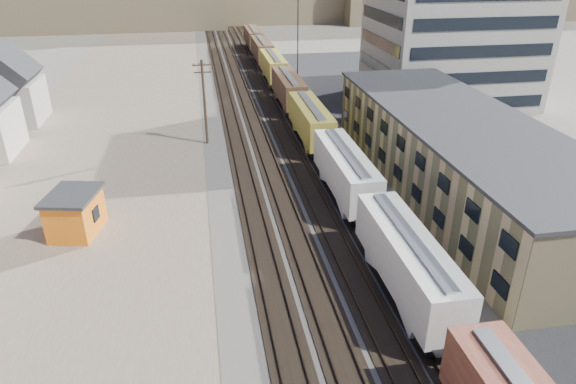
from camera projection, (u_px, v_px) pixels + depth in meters
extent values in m
cube|color=#4C4742|center=(268.00, 119.00, 70.28)|extent=(18.00, 200.00, 0.06)
cube|color=#6F5F4C|center=(106.00, 156.00, 58.33)|extent=(24.00, 180.00, 0.03)
cube|color=#232326|center=(470.00, 148.00, 60.40)|extent=(26.00, 120.00, 0.04)
cube|color=black|center=(232.00, 121.00, 69.47)|extent=(2.60, 200.00, 0.08)
cube|color=#38281E|center=(226.00, 120.00, 69.31)|extent=(0.08, 200.00, 0.16)
cube|color=#38281E|center=(237.00, 120.00, 69.53)|extent=(0.08, 200.00, 0.16)
cube|color=black|center=(254.00, 120.00, 69.94)|extent=(2.60, 200.00, 0.08)
cube|color=#38281E|center=(248.00, 119.00, 69.77)|extent=(0.08, 200.00, 0.16)
cube|color=#38281E|center=(259.00, 118.00, 70.00)|extent=(0.08, 200.00, 0.16)
cube|color=black|center=(275.00, 118.00, 70.40)|extent=(2.60, 200.00, 0.08)
cube|color=#38281E|center=(270.00, 118.00, 70.24)|extent=(0.08, 200.00, 0.16)
cube|color=#38281E|center=(280.00, 117.00, 70.46)|extent=(0.08, 200.00, 0.16)
cube|color=black|center=(295.00, 117.00, 70.84)|extent=(2.60, 200.00, 0.08)
cube|color=#38281E|center=(290.00, 117.00, 70.67)|extent=(0.08, 200.00, 0.16)
cube|color=#38281E|center=(300.00, 116.00, 70.89)|extent=(0.08, 200.00, 0.16)
cube|color=black|center=(436.00, 336.00, 30.45)|extent=(2.20, 2.20, 0.90)
cube|color=black|center=(380.00, 247.00, 39.44)|extent=(2.20, 2.20, 0.90)
cube|color=silver|center=(408.00, 259.00, 34.01)|extent=(3.00, 13.34, 3.40)
cube|color=#B7B7B2|center=(410.00, 236.00, 33.23)|extent=(0.90, 12.32, 0.16)
cube|color=black|center=(360.00, 216.00, 43.92)|extent=(2.20, 2.20, 0.90)
cube|color=black|center=(331.00, 169.00, 52.91)|extent=(2.20, 2.20, 0.90)
cube|color=silver|center=(345.00, 170.00, 47.47)|extent=(3.00, 13.34, 3.40)
cube|color=#B7B7B2|center=(346.00, 152.00, 46.70)|extent=(0.90, 12.32, 0.16)
cube|color=black|center=(320.00, 152.00, 57.38)|extent=(2.20, 2.20, 0.90)
cube|color=black|center=(302.00, 123.00, 66.38)|extent=(2.20, 2.20, 0.90)
cube|color=#B0982E|center=(311.00, 119.00, 60.94)|extent=(3.00, 13.34, 3.40)
cube|color=#B7B7B2|center=(311.00, 105.00, 60.16)|extent=(0.90, 12.33, 0.16)
cube|color=black|center=(295.00, 112.00, 70.85)|extent=(2.20, 2.20, 0.90)
cube|color=black|center=(283.00, 93.00, 79.84)|extent=(2.20, 2.20, 0.90)
cube|color=#4C3420|center=(289.00, 88.00, 74.41)|extent=(3.00, 13.34, 3.40)
cube|color=#B7B7B2|center=(289.00, 75.00, 73.63)|extent=(0.90, 12.33, 0.16)
cube|color=black|center=(278.00, 85.00, 84.32)|extent=(2.20, 2.20, 0.90)
cube|color=black|center=(269.00, 71.00, 93.31)|extent=(2.20, 2.20, 0.90)
cube|color=#B0982E|center=(273.00, 65.00, 87.87)|extent=(3.00, 13.34, 3.40)
cube|color=#B7B7B2|center=(273.00, 55.00, 87.09)|extent=(0.90, 12.32, 0.16)
cube|color=black|center=(266.00, 66.00, 97.78)|extent=(2.20, 2.20, 0.90)
cube|color=black|center=(259.00, 55.00, 106.77)|extent=(2.20, 2.20, 0.90)
cube|color=#4C3420|center=(262.00, 49.00, 101.34)|extent=(3.00, 13.34, 3.40)
cube|color=#B7B7B2|center=(262.00, 40.00, 100.56)|extent=(0.90, 12.32, 0.16)
cube|color=black|center=(256.00, 51.00, 111.25)|extent=(2.20, 2.20, 0.90)
cube|color=black|center=(251.00, 43.00, 120.24)|extent=(2.20, 2.20, 0.90)
cube|color=#4C3420|center=(253.00, 37.00, 114.80)|extent=(3.00, 13.34, 3.40)
cube|color=#B7B7B2|center=(253.00, 28.00, 114.02)|extent=(0.90, 12.32, 0.16)
cube|color=tan|center=(459.00, 156.00, 48.94)|extent=(12.00, 40.00, 7.00)
cube|color=#2D2D30|center=(465.00, 120.00, 47.36)|extent=(12.40, 40.40, 0.30)
cube|color=black|center=(398.00, 173.00, 48.57)|extent=(0.12, 36.00, 1.20)
cube|color=black|center=(401.00, 143.00, 47.26)|extent=(0.12, 36.00, 1.20)
cube|color=#9E998E|center=(452.00, 40.00, 75.12)|extent=(22.00, 18.00, 18.00)
cube|color=black|center=(379.00, 42.00, 73.41)|extent=(0.12, 16.00, 16.00)
cube|color=black|center=(483.00, 52.00, 67.11)|extent=(20.00, 0.12, 16.00)
cylinder|color=#382619|center=(205.00, 103.00, 59.70)|extent=(0.32, 0.32, 10.00)
cube|color=#382619|center=(202.00, 65.00, 57.78)|extent=(2.20, 0.14, 0.14)
cube|color=#382619|center=(202.00, 72.00, 58.13)|extent=(1.90, 0.14, 0.14)
cylinder|color=black|center=(207.00, 64.00, 57.80)|extent=(0.08, 0.08, 0.22)
cylinder|color=black|center=(298.00, 39.00, 76.14)|extent=(0.16, 0.16, 18.00)
cube|color=#9E998E|center=(10.00, 102.00, 68.25)|extent=(8.00, 8.00, 5.50)
cube|color=#2D2D30|center=(3.00, 74.00, 66.65)|extent=(8.15, 8.16, 8.15)
cube|color=orange|center=(75.00, 215.00, 42.17)|extent=(4.22, 5.07, 3.35)
cube|color=#2D2D30|center=(71.00, 195.00, 41.39)|extent=(4.75, 5.60, 0.28)
cube|color=black|center=(96.00, 214.00, 42.06)|extent=(0.34, 1.11, 1.12)
imported|color=navy|center=(392.00, 91.00, 81.05)|extent=(5.01, 5.26, 1.38)
imported|color=white|center=(488.00, 121.00, 67.13)|extent=(2.17, 5.03, 1.69)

